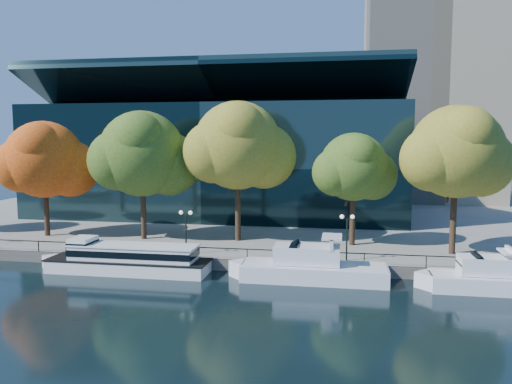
% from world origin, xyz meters
% --- Properties ---
extents(ground, '(160.00, 160.00, 0.00)m').
position_xyz_m(ground, '(0.00, 0.00, 0.00)').
color(ground, black).
rests_on(ground, ground).
extents(promenade, '(90.00, 67.08, 1.00)m').
position_xyz_m(promenade, '(0.00, 36.38, 0.50)').
color(promenade, slate).
rests_on(promenade, ground).
extents(railing, '(88.20, 0.08, 0.99)m').
position_xyz_m(railing, '(0.00, 3.25, 1.94)').
color(railing, black).
rests_on(railing, promenade).
extents(convention_building, '(50.00, 24.57, 21.43)m').
position_xyz_m(convention_building, '(-4.00, 31.79, 8.51)').
color(convention_building, black).
rests_on(convention_building, ground).
extents(office_tower, '(22.50, 22.50, 65.90)m').
position_xyz_m(office_tower, '(28.00, 55.00, 33.02)').
color(office_tower, tan).
rests_on(office_tower, ground).
extents(tour_boat, '(15.53, 3.46, 2.95)m').
position_xyz_m(tour_boat, '(-5.44, 1.10, 1.25)').
color(tour_boat, white).
rests_on(tour_boat, ground).
extents(cruiser_near, '(13.04, 3.36, 3.78)m').
position_xyz_m(cruiser_near, '(10.40, 1.17, 1.17)').
color(cruiser_near, white).
rests_on(cruiser_near, ground).
extents(cruiser_far, '(10.44, 2.89, 3.41)m').
position_xyz_m(cruiser_far, '(24.05, 0.55, 1.08)').
color(cruiser_far, white).
rests_on(cruiser_far, ground).
extents(tree_1, '(10.36, 8.49, 12.47)m').
position_xyz_m(tree_1, '(-18.49, 10.42, 9.15)').
color(tree_1, black).
rests_on(tree_1, promenade).
extents(tree_2, '(11.19, 9.18, 13.47)m').
position_xyz_m(tree_2, '(-7.38, 10.58, 9.81)').
color(tree_2, black).
rests_on(tree_2, promenade).
extents(tree_3, '(11.33, 9.29, 14.41)m').
position_xyz_m(tree_3, '(2.65, 11.36, 10.68)').
color(tree_3, black).
rests_on(tree_3, promenade).
extents(tree_4, '(8.40, 6.89, 11.15)m').
position_xyz_m(tree_4, '(14.29, 11.16, 8.64)').
color(tree_4, black).
rests_on(tree_4, promenade).
extents(tree_5, '(10.53, 8.64, 13.60)m').
position_xyz_m(tree_5, '(23.33, 8.77, 10.20)').
color(tree_5, black).
rests_on(tree_5, promenade).
extents(lamp_1, '(1.26, 0.36, 4.03)m').
position_xyz_m(lamp_1, '(-0.94, 4.50, 3.98)').
color(lamp_1, black).
rests_on(lamp_1, promenade).
extents(lamp_2, '(1.26, 0.36, 4.03)m').
position_xyz_m(lamp_2, '(13.55, 4.50, 3.98)').
color(lamp_2, black).
rests_on(lamp_2, promenade).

